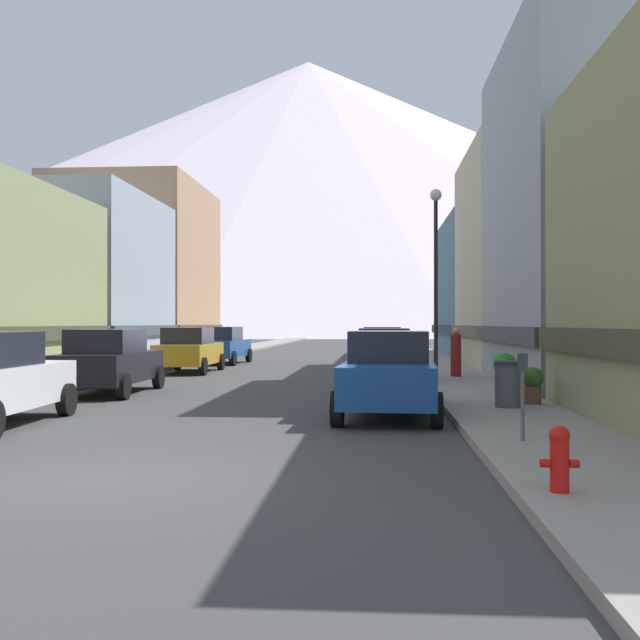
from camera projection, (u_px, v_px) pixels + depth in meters
name	position (u px, v px, depth m)	size (l,w,h in m)	color
ground_plane	(93.00, 479.00, 9.14)	(400.00, 400.00, 0.00)	#404040
sidewalk_left	(213.00, 354.00, 44.51)	(2.50, 100.00, 0.15)	gray
sidewalk_right	(421.00, 355.00, 43.58)	(2.50, 100.00, 0.15)	gray
storefront_left_2	(79.00, 282.00, 35.91)	(7.16, 9.91, 8.21)	#99A5B2
storefront_left_3	(137.00, 273.00, 47.06)	(8.71, 11.54, 10.77)	tan
storefront_right_1	(607.00, 218.00, 22.32)	(6.41, 9.70, 10.65)	#99A5B2
storefront_right_2	(561.00, 263.00, 31.75)	(8.41, 9.23, 9.41)	beige
storefront_right_3	(501.00, 292.00, 42.84)	(7.07, 12.70, 7.83)	slate
car_left_1	(109.00, 361.00, 20.19)	(2.16, 4.45, 1.78)	black
car_left_2	(189.00, 350.00, 28.95)	(2.09, 4.41, 1.78)	#B28419
car_left_3	(222.00, 345.00, 35.27)	(2.25, 4.49, 1.78)	#19478C
car_right_0	(389.00, 373.00, 15.29)	(2.25, 4.48, 1.78)	#19478C
car_right_1	(384.00, 355.00, 24.28)	(2.07, 4.40, 1.78)	#B28419
car_right_2	(381.00, 347.00, 32.65)	(2.15, 4.44, 1.78)	#591E72
fire_hydrant_near	(560.00, 457.00, 7.76)	(0.40, 0.22, 0.70)	red
parking_meter_near	(523.00, 384.00, 11.19)	(0.14, 0.10, 1.33)	#595960
trash_bin_right	(508.00, 384.00, 15.68)	(0.59, 0.59, 0.98)	#4C5156
potted_plant_0	(54.00, 365.00, 24.07)	(0.49, 0.49, 0.77)	gray
potted_plant_1	(505.00, 368.00, 19.79)	(0.63, 0.63, 1.00)	brown
potted_plant_2	(533.00, 384.00, 16.29)	(0.47, 0.47, 0.82)	brown
pedestrian_0	(456.00, 354.00, 24.85)	(0.36, 0.36, 1.65)	maroon
streetlamp_right	(436.00, 256.00, 22.19)	(0.36, 0.36, 5.86)	black
mountain_backdrop	(308.00, 195.00, 270.20)	(359.74, 359.74, 98.42)	silver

